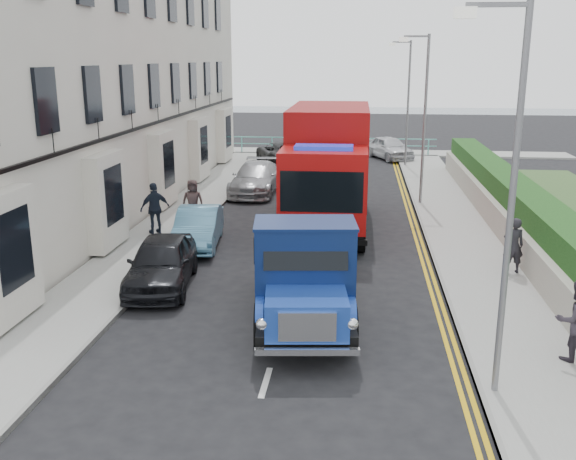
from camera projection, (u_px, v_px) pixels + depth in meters
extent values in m
plane|color=black|center=(279.00, 339.00, 14.33)|extent=(120.00, 120.00, 0.00)
cube|color=gray|center=(169.00, 227.00, 23.50)|extent=(2.40, 38.00, 0.12)
cube|color=gray|center=(461.00, 236.00, 22.37)|extent=(2.60, 38.00, 0.12)
cube|color=gray|center=(334.00, 152.00, 42.13)|extent=(30.00, 2.50, 0.12)
plane|color=slate|center=(346.00, 113.00, 71.89)|extent=(120.00, 120.00, 0.00)
cube|color=silver|center=(86.00, 34.00, 26.00)|extent=(6.00, 30.00, 14.00)
cube|color=black|center=(166.00, 119.00, 26.54)|extent=(0.12, 28.00, 0.10)
cube|color=#B2AD9E|center=(501.00, 223.00, 22.11)|extent=(0.30, 28.00, 1.00)
cube|color=#123A12|center=(523.00, 213.00, 21.93)|extent=(1.20, 28.00, 1.70)
cube|color=#59B2A5|center=(334.00, 138.00, 41.10)|extent=(13.00, 0.08, 0.06)
cube|color=#59B2A5|center=(334.00, 145.00, 41.21)|extent=(13.00, 0.06, 0.05)
cylinder|color=slate|center=(511.00, 213.00, 11.03)|extent=(0.12, 0.12, 7.00)
cube|color=slate|center=(498.00, 5.00, 10.20)|extent=(1.00, 0.08, 0.08)
cube|color=beige|center=(465.00, 13.00, 10.28)|extent=(0.35, 0.18, 0.18)
cylinder|color=slate|center=(424.00, 122.00, 26.38)|extent=(0.12, 0.12, 7.00)
cube|color=slate|center=(416.00, 36.00, 25.55)|extent=(1.00, 0.08, 0.08)
cube|color=beige|center=(404.00, 39.00, 25.64)|extent=(0.35, 0.18, 0.18)
cylinder|color=slate|center=(408.00, 105.00, 35.98)|extent=(0.12, 0.12, 7.00)
cube|color=slate|center=(402.00, 42.00, 35.14)|extent=(1.00, 0.08, 0.08)
cube|color=beige|center=(392.00, 44.00, 35.23)|extent=(0.35, 0.18, 0.18)
cylinder|color=black|center=(261.00, 327.00, 13.69)|extent=(0.39, 1.06, 1.03)
cylinder|color=black|center=(350.00, 327.00, 13.69)|extent=(0.39, 1.06, 1.03)
cylinder|color=black|center=(266.00, 280.00, 16.60)|extent=(0.39, 1.06, 1.03)
cylinder|color=black|center=(339.00, 280.00, 16.60)|extent=(0.39, 1.06, 1.03)
cube|color=black|center=(304.00, 295.00, 15.11)|extent=(2.61, 5.36, 0.19)
cube|color=#2046B0|center=(306.00, 312.00, 13.08)|extent=(1.81, 1.58, 0.77)
cube|color=silver|center=(307.00, 327.00, 12.39)|extent=(1.13, 0.21, 0.59)
cube|color=#0E1F4F|center=(305.00, 265.00, 14.12)|extent=(2.28, 1.52, 1.88)
cube|color=black|center=(302.00, 268.00, 16.29)|extent=(2.58, 3.25, 0.13)
cylinder|color=black|center=(286.00, 231.00, 20.86)|extent=(0.37, 1.26, 1.26)
cylinder|color=black|center=(360.00, 233.00, 20.61)|extent=(0.37, 1.26, 1.26)
cylinder|color=black|center=(296.00, 207.00, 24.26)|extent=(0.37, 1.26, 1.26)
cylinder|color=black|center=(360.00, 208.00, 24.01)|extent=(0.37, 1.26, 1.26)
cylinder|color=black|center=(302.00, 193.00, 26.67)|extent=(0.37, 1.26, 1.26)
cylinder|color=black|center=(360.00, 194.00, 26.42)|extent=(0.37, 1.26, 1.26)
cube|color=black|center=(327.00, 205.00, 23.52)|extent=(2.66, 8.00, 0.29)
cube|color=#9F0B0B|center=(323.00, 189.00, 20.36)|extent=(2.75, 2.18, 2.51)
cube|color=black|center=(321.00, 192.00, 19.33)|extent=(2.51, 0.10, 1.26)
cube|color=#920A0A|center=(330.00, 152.00, 24.27)|extent=(2.88, 5.94, 3.42)
imported|color=black|center=(161.00, 262.00, 17.44)|extent=(2.13, 4.23, 1.38)
imported|color=#5593B7|center=(198.00, 227.00, 21.26)|extent=(1.78, 3.98, 1.27)
imported|color=#999A9E|center=(256.00, 178.00, 29.50)|extent=(2.05, 4.86, 1.40)
imported|color=black|center=(282.00, 154.00, 37.03)|extent=(3.91, 5.61, 1.42)
imported|color=#BDBCC2|center=(389.00, 148.00, 39.51)|extent=(3.22, 4.42, 1.40)
imported|color=black|center=(513.00, 245.00, 18.19)|extent=(0.62, 0.44, 1.61)
imported|color=#312B34|center=(576.00, 320.00, 12.89)|extent=(0.92, 0.77, 1.71)
imported|color=black|center=(155.00, 208.00, 22.27)|extent=(1.10, 0.99, 1.79)
imported|color=#3B2C2B|center=(193.00, 202.00, 23.67)|extent=(0.86, 0.62, 1.63)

